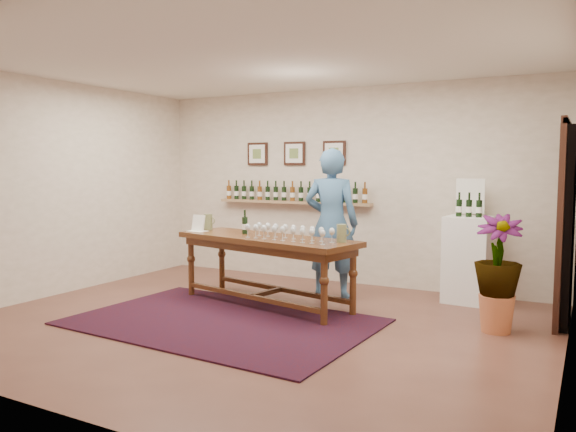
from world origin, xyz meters
The scene contains 14 objects.
ground centered at (0.00, 0.00, 0.00)m, with size 6.00×6.00×0.00m, color #563026.
room_shell centered at (2.11, 1.86, 1.12)m, with size 6.00×6.00×6.00m.
rug centered at (-0.31, -0.11, 0.01)m, with size 3.16×2.10×0.02m, color #460C0E.
tasting_table centered at (-0.29, 0.77, 0.72)m, with size 2.48×1.23×0.84m.
table_glasses centered at (0.10, 0.63, 0.93)m, with size 1.23×0.28×0.17m, color silver, non-canonical shape.
table_bottles centered at (-0.66, 0.93, 1.00)m, with size 0.29×0.17×0.31m, color black, non-canonical shape.
pitcher_left centered at (-1.33, 1.02, 0.95)m, with size 0.13×0.13×0.21m, color olive, non-canonical shape.
pitcher_right centered at (0.72, 0.73, 0.94)m, with size 0.13×0.13×0.20m, color olive, non-canonical shape.
menu_card centered at (-1.35, 0.83, 0.95)m, with size 0.24×0.17×0.21m, color white.
display_pedestal centered at (1.83, 2.12, 0.53)m, with size 0.53×0.53×1.07m, color white.
pedestal_bottles centered at (1.83, 2.05, 1.20)m, with size 0.26×0.07×0.26m, color black, non-canonical shape.
info_sign centered at (1.80, 2.27, 1.31)m, with size 0.35×0.02×0.49m, color white.
potted_plant centered at (2.34, 0.94, 0.61)m, with size 0.64×0.64×1.04m.
person centered at (0.22, 1.56, 0.96)m, with size 0.70×0.46×1.91m, color #3A628A.
Camera 1 is at (3.15, -5.00, 1.68)m, focal length 35.00 mm.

